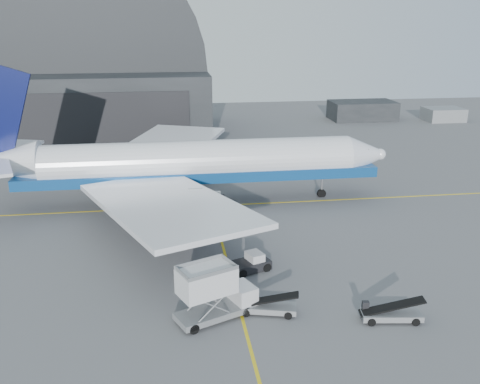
{
  "coord_description": "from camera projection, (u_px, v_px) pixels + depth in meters",
  "views": [
    {
      "loc": [
        -5.1,
        -40.61,
        21.79
      ],
      "look_at": [
        2.19,
        11.29,
        4.5
      ],
      "focal_mm": 40.0,
      "sensor_mm": 36.0,
      "label": 1
    }
  ],
  "objects": [
    {
      "name": "pushback_tug",
      "position": [
        251.0,
        264.0,
        47.99
      ],
      "size": [
        4.07,
        3.17,
        1.66
      ],
      "rotation": [
        0.0,
        0.0,
        0.37
      ],
      "color": "black",
      "rests_on": "ground"
    },
    {
      "name": "belt_loader_a",
      "position": [
        267.0,
        306.0,
        41.08
      ],
      "size": [
        4.8,
        2.54,
        1.79
      ],
      "rotation": [
        0.0,
        0.0,
        -0.25
      ],
      "color": "gray",
      "rests_on": "ground"
    },
    {
      "name": "traffic_cone",
      "position": [
        192.0,
        280.0,
        45.77
      ],
      "size": [
        0.35,
        0.35,
        0.51
      ],
      "color": "#DD4206",
      "rests_on": "ground"
    },
    {
      "name": "belt_loader_b",
      "position": [
        390.0,
        314.0,
        40.06
      ],
      "size": [
        4.89,
        2.19,
        1.83
      ],
      "rotation": [
        0.0,
        0.0,
        -0.13
      ],
      "color": "gray",
      "rests_on": "ground"
    },
    {
      "name": "airliner",
      "position": [
        182.0,
        164.0,
        63.79
      ],
      "size": [
        51.06,
        49.51,
        17.92
      ],
      "color": "white",
      "rests_on": "ground"
    },
    {
      "name": "distant_bldg_b",
      "position": [
        443.0,
        121.0,
        116.9
      ],
      "size": [
        8.0,
        6.0,
        2.8
      ],
      "primitive_type": "cube",
      "color": "gray",
      "rests_on": "ground"
    },
    {
      "name": "ground",
      "position": [
        233.0,
        284.0,
        45.69
      ],
      "size": [
        200.0,
        200.0,
        0.0
      ],
      "primitive_type": "plane",
      "color": "#565659",
      "rests_on": "ground"
    },
    {
      "name": "catering_truck",
      "position": [
        213.0,
        293.0,
        39.78
      ],
      "size": [
        6.62,
        4.59,
        4.28
      ],
      "rotation": [
        0.0,
        0.0,
        0.41
      ],
      "color": "gray",
      "rests_on": "ground"
    },
    {
      "name": "distant_bldg_a",
      "position": [
        362.0,
        119.0,
        118.42
      ],
      "size": [
        14.0,
        8.0,
        4.0
      ],
      "primitive_type": "cube",
      "color": "black",
      "rests_on": "ground"
    },
    {
      "name": "taxi_lines",
      "position": [
        218.0,
        228.0,
        57.6
      ],
      "size": [
        80.0,
        42.12,
        0.02
      ],
      "color": "yellow",
      "rests_on": "ground"
    },
    {
      "name": "hangar",
      "position": [
        74.0,
        84.0,
        100.87
      ],
      "size": [
        50.0,
        28.3,
        28.0
      ],
      "color": "black",
      "rests_on": "ground"
    }
  ]
}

